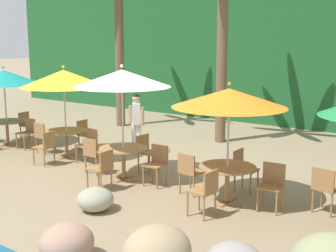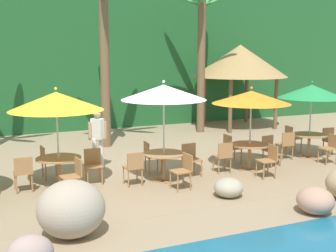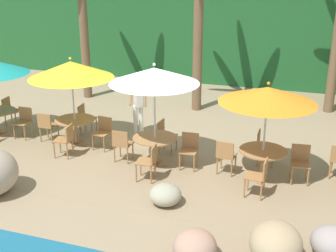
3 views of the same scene
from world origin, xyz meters
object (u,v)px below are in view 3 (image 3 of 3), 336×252
at_px(chair_yellow_right, 66,138).
at_px(waiter_in_white, 138,102).
at_px(umbrella_white, 154,76).
at_px(chair_white_right, 149,160).
at_px(umbrella_orange, 268,95).
at_px(chair_orange_inland, 263,145).
at_px(chair_teal_inland, 10,109).
at_px(chair_yellow_left, 47,125).
at_px(dining_table_orange, 263,155).
at_px(chair_orange_left, 226,155).
at_px(chair_orange_right, 259,175).
at_px(chair_white_seaward, 189,148).
at_px(chair_orange_seaward, 300,161).
at_px(dining_table_white, 155,142).
at_px(umbrella_yellow, 71,70).
at_px(chair_yellow_seaward, 103,130).
at_px(chair_white_left, 122,143).
at_px(dining_table_yellow, 75,124).
at_px(chair_teal_seaward, 24,120).
at_px(chair_white_inland, 165,134).
at_px(chair_yellow_inland, 85,117).

xyz_separation_m(chair_yellow_right, waiter_in_white, (1.13, 2.17, 0.47)).
distance_m(umbrella_white, chair_white_right, 1.97).
bearing_deg(waiter_in_white, chair_yellow_right, -117.63).
bearing_deg(umbrella_orange, chair_orange_inland, 96.95).
relative_size(chair_teal_inland, chair_yellow_left, 1.00).
distance_m(chair_white_right, dining_table_orange, 2.62).
distance_m(chair_teal_inland, chair_orange_inland, 7.83).
xyz_separation_m(chair_orange_left, chair_orange_right, (0.90, -0.83, 0.00)).
relative_size(chair_white_seaward, chair_orange_seaward, 1.00).
relative_size(chair_white_right, umbrella_orange, 0.37).
relative_size(dining_table_white, chair_orange_seaward, 1.26).
height_order(umbrella_yellow, dining_table_white, umbrella_yellow).
distance_m(dining_table_white, umbrella_orange, 3.00).
xyz_separation_m(dining_table_white, chair_orange_right, (2.67, -0.81, -0.10)).
bearing_deg(dining_table_white, chair_orange_seaward, 3.89).
relative_size(chair_yellow_seaward, umbrella_white, 0.33).
height_order(dining_table_white, dining_table_orange, same).
bearing_deg(umbrella_white, chair_white_left, -172.87).
bearing_deg(dining_table_yellow, chair_yellow_seaward, -0.03).
height_order(chair_teal_inland, umbrella_orange, umbrella_orange).
xyz_separation_m(chair_teal_seaward, chair_yellow_left, (0.85, -0.13, 0.00)).
distance_m(umbrella_orange, dining_table_orange, 1.44).
distance_m(umbrella_white, chair_orange_inland, 3.22).
bearing_deg(umbrella_white, chair_white_inland, 92.63).
bearing_deg(chair_white_right, chair_orange_seaward, 18.05).
height_order(chair_yellow_left, umbrella_orange, umbrella_orange).
xyz_separation_m(chair_yellow_inland, chair_white_seaward, (3.56, -1.26, 0.00)).
xyz_separation_m(chair_white_seaward, chair_orange_seaward, (2.62, 0.09, 0.00)).
height_order(umbrella_yellow, chair_yellow_inland, umbrella_yellow).
bearing_deg(chair_teal_inland, umbrella_white, -14.15).
xyz_separation_m(chair_teal_seaward, chair_white_right, (4.42, -1.44, 0.00)).
bearing_deg(chair_orange_right, dining_table_white, 163.12).
height_order(chair_white_left, umbrella_orange, umbrella_orange).
distance_m(chair_white_seaward, chair_white_left, 1.71).
bearing_deg(dining_table_white, chair_yellow_left, 172.18).
xyz_separation_m(chair_teal_seaward, chair_yellow_right, (1.90, -0.86, 0.00)).
bearing_deg(chair_orange_inland, chair_orange_left, -130.72).
relative_size(chair_teal_inland, dining_table_white, 0.79).
relative_size(chair_yellow_inland, umbrella_orange, 0.37).
relative_size(dining_table_orange, waiter_in_white, 0.65).
height_order(chair_white_left, chair_orange_seaward, same).
bearing_deg(dining_table_orange, chair_orange_inland, 96.95).
xyz_separation_m(chair_teal_inland, chair_white_inland, (5.25, -0.48, 0.00)).
xyz_separation_m(dining_table_yellow, dining_table_white, (2.56, -0.57, 0.00)).
bearing_deg(dining_table_white, chair_yellow_inland, 152.56).
relative_size(chair_teal_inland, chair_white_inland, 1.00).
height_order(dining_table_white, chair_orange_inland, chair_orange_inland).
relative_size(chair_teal_seaward, chair_white_seaward, 1.00).
distance_m(chair_yellow_inland, dining_table_white, 3.06).
bearing_deg(chair_yellow_seaward, chair_white_seaward, -9.35).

